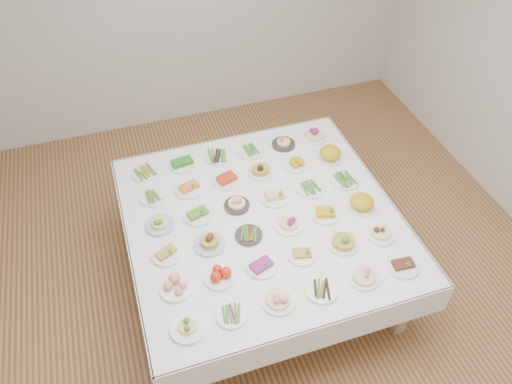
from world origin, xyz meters
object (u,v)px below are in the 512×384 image
object	(u,v)px
dish_0	(187,325)
dish_18	(159,222)
dish_35	(315,133)
display_table	(262,222)

from	to	relation	value
dish_0	dish_18	xyz separation A→B (m)	(-0.01, 0.94, -0.00)
dish_0	dish_35	world-z (taller)	dish_35
dish_0	dish_35	size ratio (longest dim) A/B	1.06
dish_0	dish_18	distance (m)	0.94
dish_35	display_table	bearing A→B (deg)	-134.74
display_table	dish_35	bearing A→B (deg)	45.26
display_table	dish_0	xyz separation A→B (m)	(-0.78, -0.79, 0.12)
dish_35	dish_18	bearing A→B (deg)	-157.67
dish_18	dish_35	xyz separation A→B (m)	(1.56, 0.64, 0.01)
dish_18	dish_35	world-z (taller)	dish_35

